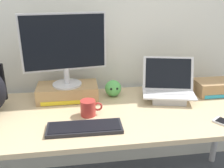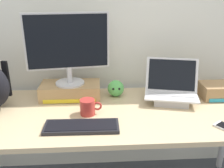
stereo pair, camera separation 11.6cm
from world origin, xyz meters
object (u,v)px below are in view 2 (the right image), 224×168
object	(u,v)px
open_laptop	(171,93)
external_keyboard	(82,126)
plush_toy	(116,88)
toner_box_cyan	(223,91)
desktop_monitor	(68,47)
coffee_mug	(88,107)
toner_box_yellow	(71,90)

from	to	relation	value
open_laptop	external_keyboard	world-z (taller)	open_laptop
plush_toy	toner_box_cyan	bearing A→B (deg)	-5.16
desktop_monitor	external_keyboard	size ratio (longest dim) A/B	1.32
desktop_monitor	coffee_mug	size ratio (longest dim) A/B	4.08
toner_box_yellow	desktop_monitor	bearing A→B (deg)	-79.36
toner_box_yellow	external_keyboard	size ratio (longest dim) A/B	0.99
external_keyboard	desktop_monitor	bearing A→B (deg)	103.92
open_laptop	toner_box_cyan	xyz separation A→B (m)	(0.39, 0.04, -0.01)
external_keyboard	coffee_mug	size ratio (longest dim) A/B	3.09
toner_box_yellow	open_laptop	xyz separation A→B (m)	(0.69, -0.10, 0.01)
toner_box_yellow	desktop_monitor	xyz separation A→B (m)	(0.00, -0.00, 0.31)
plush_toy	toner_box_cyan	distance (m)	0.76
desktop_monitor	coffee_mug	world-z (taller)	desktop_monitor
open_laptop	toner_box_cyan	bearing A→B (deg)	18.45
plush_toy	toner_box_yellow	bearing A→B (deg)	-179.30
toner_box_yellow	coffee_mug	world-z (taller)	toner_box_yellow
desktop_monitor	external_keyboard	distance (m)	0.56
coffee_mug	open_laptop	bearing A→B (deg)	16.09
plush_toy	toner_box_cyan	world-z (taller)	plush_toy
desktop_monitor	toner_box_cyan	world-z (taller)	desktop_monitor
external_keyboard	plush_toy	size ratio (longest dim) A/B	3.57
toner_box_yellow	coffee_mug	bearing A→B (deg)	-63.93
coffee_mug	desktop_monitor	bearing A→B (deg)	116.13
desktop_monitor	plush_toy	distance (m)	0.44
coffee_mug	plush_toy	size ratio (longest dim) A/B	1.15
coffee_mug	plush_toy	xyz separation A→B (m)	(0.19, 0.27, 0.01)
toner_box_yellow	open_laptop	distance (m)	0.69
toner_box_yellow	desktop_monitor	world-z (taller)	desktop_monitor
coffee_mug	toner_box_yellow	bearing A→B (deg)	116.07
coffee_mug	toner_box_cyan	distance (m)	0.96
toner_box_yellow	toner_box_cyan	xyz separation A→B (m)	(1.07, -0.06, -0.00)
open_laptop	plush_toy	xyz separation A→B (m)	(-0.37, 0.11, -0.00)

